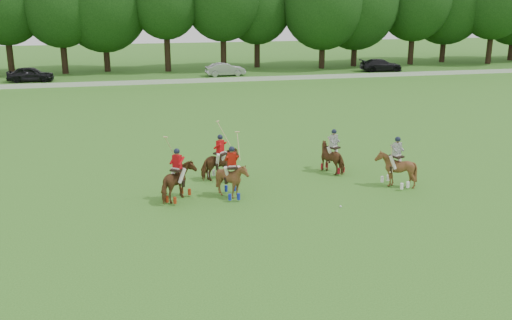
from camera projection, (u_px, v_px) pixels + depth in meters
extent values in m
plane|color=#30661D|center=(263.00, 225.00, 22.05)|extent=(180.00, 180.00, 0.00)
cylinder|color=black|center=(10.00, 52.00, 63.53)|extent=(0.70, 0.70, 4.98)
cylinder|color=black|center=(64.00, 53.00, 64.40)|extent=(0.70, 0.70, 4.64)
ellipsoid|color=black|center=(59.00, 1.00, 62.84)|extent=(8.80, 8.80, 10.13)
cylinder|color=black|center=(106.00, 53.00, 66.39)|extent=(0.70, 0.70, 4.31)
cylinder|color=black|center=(167.00, 49.00, 66.31)|extent=(0.70, 0.70, 5.24)
cylinder|color=black|center=(223.00, 48.00, 67.95)|extent=(0.70, 0.70, 5.19)
cylinder|color=black|center=(257.00, 49.00, 70.28)|extent=(0.70, 0.70, 4.48)
ellipsoid|color=black|center=(257.00, 3.00, 68.76)|extent=(8.60, 8.60, 9.89)
cylinder|color=black|center=(322.00, 51.00, 69.27)|extent=(0.70, 0.70, 4.21)
ellipsoid|color=black|center=(324.00, 1.00, 67.63)|extent=(10.11, 10.11, 11.63)
cylinder|color=black|center=(354.00, 50.00, 71.55)|extent=(0.70, 0.70, 4.07)
ellipsoid|color=black|center=(356.00, 0.00, 69.89)|extent=(10.46, 10.46, 12.03)
cylinder|color=black|center=(411.00, 45.00, 73.31)|extent=(0.70, 0.70, 4.79)
cylinder|color=black|center=(443.00, 45.00, 75.96)|extent=(0.70, 0.70, 4.44)
cylinder|color=black|center=(490.00, 45.00, 73.94)|extent=(0.70, 0.70, 4.86)
cylinder|color=black|center=(511.00, 46.00, 78.02)|extent=(0.70, 0.70, 3.90)
cube|color=white|center=(176.00, 81.00, 57.61)|extent=(120.00, 0.10, 0.44)
imported|color=black|center=(31.00, 74.00, 58.61)|extent=(4.69, 2.12, 1.56)
imported|color=#A6A5AB|center=(225.00, 69.00, 62.92)|extent=(4.44, 1.78, 1.43)
imported|color=black|center=(381.00, 65.00, 66.84)|extent=(5.07, 2.36, 1.43)
imported|color=#533016|center=(178.00, 183.00, 24.52)|extent=(1.85, 2.05, 1.61)
cube|color=black|center=(177.00, 169.00, 24.35)|extent=(0.69, 0.71, 0.08)
cylinder|color=tan|center=(171.00, 148.00, 24.22)|extent=(0.49, 0.63, 1.08)
imported|color=#533016|center=(221.00, 165.00, 27.26)|extent=(1.99, 1.99, 1.53)
cube|color=black|center=(220.00, 153.00, 27.10)|extent=(0.71, 0.71, 0.08)
cylinder|color=tan|center=(224.00, 133.00, 27.09)|extent=(0.56, 0.57, 1.08)
imported|color=#533016|center=(232.00, 180.00, 24.90)|extent=(1.34, 1.49, 1.60)
cube|color=black|center=(232.00, 167.00, 24.73)|extent=(0.46, 0.57, 0.08)
cylinder|color=tan|center=(239.00, 146.00, 24.53)|extent=(0.06, 0.77, 1.08)
imported|color=#533016|center=(333.00, 158.00, 28.50)|extent=(1.56, 1.93, 1.49)
cube|color=black|center=(333.00, 147.00, 28.35)|extent=(0.66, 0.70, 0.08)
cylinder|color=tan|center=(329.00, 150.00, 28.18)|extent=(0.13, 0.20, 1.29)
imported|color=#533016|center=(396.00, 169.00, 26.31)|extent=(1.81, 1.90, 1.68)
cube|color=black|center=(397.00, 156.00, 26.13)|extent=(0.61, 0.68, 0.08)
cylinder|color=tan|center=(392.00, 159.00, 26.00)|extent=(0.10, 0.21, 1.29)
sphere|color=white|center=(341.00, 206.00, 23.88)|extent=(0.09, 0.09, 0.09)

